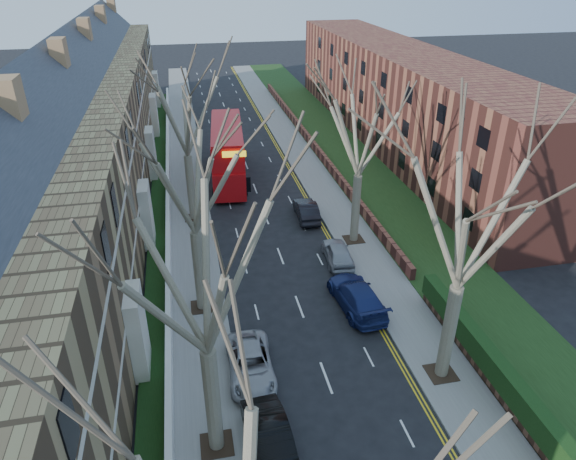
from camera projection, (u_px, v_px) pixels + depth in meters
pavement_left at (186, 169)px, 50.42m from camera, size 3.00×102.00×0.12m
pavement_right at (304, 160)px, 52.57m from camera, size 3.00×102.00×0.12m
terrace_left at (82, 148)px, 39.56m from camera, size 9.70×78.00×13.60m
flats_right at (399, 97)px, 55.74m from camera, size 13.97×54.00×10.00m
wall_hedge_right at (560, 453)px, 20.50m from camera, size 0.70×24.00×1.80m
front_wall_left at (168, 199)px, 42.97m from camera, size 0.30×78.00×1.00m
grass_verge_right at (346, 156)px, 53.34m from camera, size 6.00×102.00×0.06m
tree_left_mid at (199, 257)px, 17.54m from camera, size 10.50×10.50×14.71m
tree_left_far at (189, 163)px, 26.30m from camera, size 10.15×10.15×14.22m
tree_left_dist at (182, 100)px, 36.49m from camera, size 10.50×10.50×14.71m
tree_right_mid at (473, 204)px, 21.30m from camera, size 10.50×10.50×14.71m
tree_right_far at (362, 118)px, 33.51m from camera, size 10.15×10.15×14.22m
double_decker_bus at (228, 154)px, 47.19m from camera, size 3.78×12.28×5.02m
car_left_mid at (271, 443)px, 21.29m from camera, size 2.06×4.91×1.58m
car_left_far at (251, 364)px, 25.56m from camera, size 2.36×4.89×1.34m
car_right_near at (357, 296)px, 30.46m from camera, size 2.64×5.64×1.59m
car_right_mid at (338, 253)px, 35.00m from camera, size 1.98×4.29×1.42m
car_right_far at (306, 210)px, 40.82m from camera, size 1.72×4.44×1.44m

